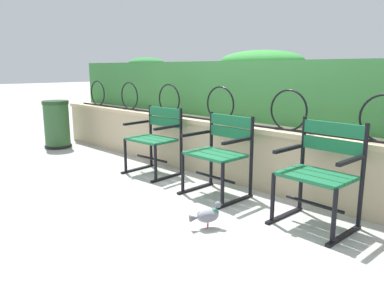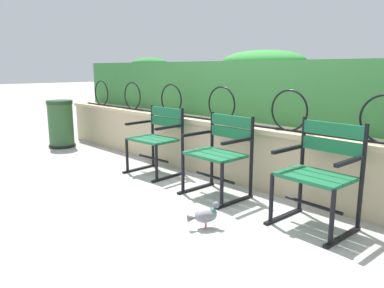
{
  "view_description": "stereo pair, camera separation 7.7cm",
  "coord_description": "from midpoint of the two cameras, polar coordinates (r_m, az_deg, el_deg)",
  "views": [
    {
      "loc": [
        2.61,
        -2.47,
        1.3
      ],
      "look_at": [
        0.0,
        0.13,
        0.55
      ],
      "focal_mm": 34.9,
      "sensor_mm": 36.0,
      "label": 1
    },
    {
      "loc": [
        2.67,
        -2.41,
        1.3
      ],
      "look_at": [
        0.0,
        0.13,
        0.55
      ],
      "focal_mm": 34.9,
      "sensor_mm": 36.0,
      "label": 2
    }
  ],
  "objects": [
    {
      "name": "ground_plane",
      "position": [
        3.82,
        -2.0,
        -8.38
      ],
      "size": [
        60.0,
        60.0,
        0.0
      ],
      "primitive_type": "plane",
      "color": "#ADADA8"
    },
    {
      "name": "stone_wall",
      "position": [
        4.38,
        6.85,
        -1.19
      ],
      "size": [
        7.43,
        0.41,
        0.68
      ],
      "color": "tan",
      "rests_on": "ground"
    },
    {
      "name": "iron_arch_fence",
      "position": [
        4.38,
        4.16,
        5.71
      ],
      "size": [
        6.89,
        0.02,
        0.42
      ],
      "color": "black",
      "rests_on": "stone_wall"
    },
    {
      "name": "hedge_row",
      "position": [
        4.64,
        10.29,
        8.4
      ],
      "size": [
        7.28,
        0.51,
        0.84
      ],
      "color": "#387A3D",
      "rests_on": "stone_wall"
    },
    {
      "name": "park_chair_left",
      "position": [
        4.66,
        -6.03,
        1.01
      ],
      "size": [
        0.62,
        0.55,
        0.83
      ],
      "color": "#19663D",
      "rests_on": "ground"
    },
    {
      "name": "park_chair_centre",
      "position": [
        3.85,
        3.72,
        -1.17
      ],
      "size": [
        0.61,
        0.53,
        0.83
      ],
      "color": "#19663D",
      "rests_on": "ground"
    },
    {
      "name": "park_chair_right",
      "position": [
        3.26,
        18.45,
        -3.92
      ],
      "size": [
        0.62,
        0.55,
        0.88
      ],
      "color": "#19663D",
      "rests_on": "ground"
    },
    {
      "name": "pigeon_near_chairs",
      "position": [
        3.13,
        1.63,
        -10.83
      ],
      "size": [
        0.19,
        0.27,
        0.22
      ],
      "color": "gray",
      "rests_on": "ground"
    },
    {
      "name": "trash_bin",
      "position": [
        6.57,
        -20.26,
        2.68
      ],
      "size": [
        0.44,
        0.44,
        0.78
      ],
      "color": "#2D562D",
      "rests_on": "ground"
    }
  ]
}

